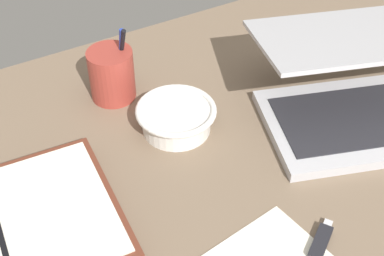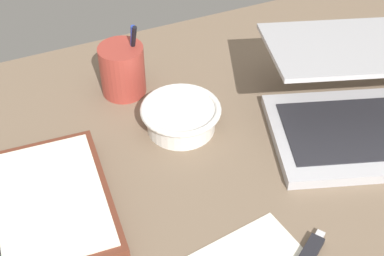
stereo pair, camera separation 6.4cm
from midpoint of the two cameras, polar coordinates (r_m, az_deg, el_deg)
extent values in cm
cube|color=#75604C|center=(83.17, 4.43, -8.01)|extent=(140.00, 100.00, 2.00)
cube|color=#B7B7BC|center=(97.07, 20.06, -0.55)|extent=(37.94, 30.88, 1.80)
cube|color=#232328|center=(96.43, 20.20, -0.10)|extent=(32.29, 23.90, 0.24)
cube|color=#B7B7BC|center=(96.98, 19.74, 8.22)|extent=(37.90, 30.78, 3.85)
cube|color=navy|center=(96.65, 19.83, 8.03)|extent=(34.72, 27.86, 3.07)
cylinder|color=silver|center=(92.13, 0.78, 0.94)|extent=(11.85, 11.85, 4.19)
torus|color=silver|center=(90.78, 0.79, 1.94)|extent=(13.94, 13.94, 1.12)
cylinder|color=#9E382D|center=(99.20, -5.61, 6.12)|extent=(8.29, 8.29, 9.66)
cylinder|color=black|center=(98.37, -4.54, 7.91)|extent=(1.36, 4.67, 13.13)
cylinder|color=#233899|center=(98.42, -4.52, 7.82)|extent=(1.09, 3.20, 13.07)
cube|color=silver|center=(80.20, -12.74, -7.36)|extent=(16.77, 24.20, 0.30)
cube|color=black|center=(77.90, 14.80, -12.85)|extent=(6.11, 4.98, 1.00)
cube|color=silver|center=(80.12, 15.75, -11.01)|extent=(1.66, 1.66, 0.60)
camera|label=1|loc=(0.03, -87.81, 1.96)|focal=50.00mm
camera|label=2|loc=(0.03, 92.19, -1.96)|focal=50.00mm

